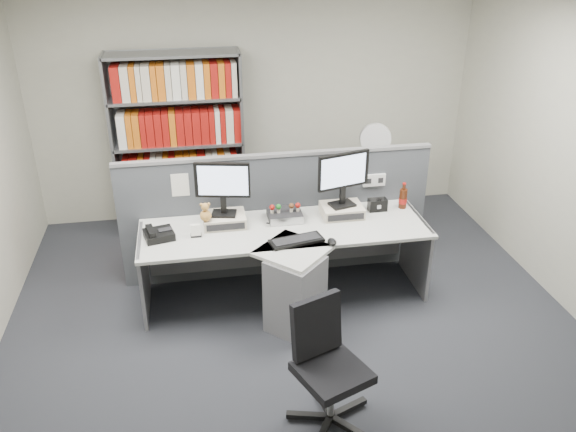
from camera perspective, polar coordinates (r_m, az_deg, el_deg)
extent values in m
plane|color=#303238|center=(5.03, 1.33, -12.73)|extent=(5.50, 5.50, 0.00)
cube|color=#B6B5A3|center=(6.86, -3.14, 10.95)|extent=(5.00, 0.04, 2.70)
cube|color=white|center=(3.93, 1.77, 19.47)|extent=(5.00, 5.50, 0.04)
cube|color=#474A50|center=(5.73, -1.05, -0.02)|extent=(3.00, 0.05, 1.25)
cube|color=gray|center=(5.48, -1.11, 5.94)|extent=(3.00, 0.07, 0.03)
cube|color=white|center=(5.78, 8.32, 3.48)|extent=(0.22, 0.04, 0.12)
cube|color=white|center=(5.47, -10.40, 3.11)|extent=(0.16, 0.00, 0.22)
cube|color=white|center=(5.48, -6.22, 3.43)|extent=(0.16, 0.00, 0.22)
cube|color=white|center=(5.67, 5.97, 4.26)|extent=(0.16, 0.00, 0.22)
cube|color=silver|center=(5.32, -0.32, -1.27)|extent=(2.60, 0.80, 0.03)
cube|color=silver|center=(4.97, 0.47, -3.38)|extent=(0.74, 0.74, 0.03)
cube|color=gray|center=(5.06, 0.70, -7.59)|extent=(0.57, 0.57, 0.69)
cube|color=gray|center=(5.45, -13.76, -5.55)|extent=(0.03, 0.70, 0.72)
cube|color=gray|center=(5.81, 12.24, -3.23)|extent=(0.03, 0.70, 0.72)
cube|color=gray|center=(5.80, -0.92, -2.75)|extent=(2.50, 0.02, 0.45)
cube|color=beige|center=(5.37, -6.18, -0.33)|extent=(0.38, 0.30, 0.10)
cube|color=black|center=(5.24, -6.05, -1.06)|extent=(0.34, 0.01, 0.06)
cube|color=beige|center=(5.54, 5.23, 0.57)|extent=(0.38, 0.30, 0.10)
cube|color=black|center=(5.41, 5.63, -0.12)|extent=(0.34, 0.01, 0.06)
cube|color=black|center=(5.35, -6.21, 0.24)|extent=(0.24, 0.20, 0.02)
cube|color=black|center=(5.31, -6.25, 1.09)|extent=(0.05, 0.04, 0.18)
cube|color=black|center=(5.21, -6.38, 3.48)|extent=(0.49, 0.13, 0.32)
cube|color=silver|center=(5.19, -6.32, 3.40)|extent=(0.43, 0.09, 0.27)
cube|color=black|center=(5.51, 5.25, 1.13)|extent=(0.26, 0.22, 0.02)
cube|color=black|center=(5.48, 5.29, 1.99)|extent=(0.06, 0.04, 0.18)
cube|color=black|center=(5.38, 5.40, 4.41)|extent=(0.50, 0.17, 0.34)
cube|color=silver|center=(5.36, 5.40, 4.33)|extent=(0.44, 0.12, 0.28)
cube|color=black|center=(5.44, -0.33, 0.08)|extent=(0.31, 0.27, 0.08)
cube|color=silver|center=(5.32, -0.08, -0.55)|extent=(0.31, 0.01, 0.07)
cylinder|color=beige|center=(5.38, -1.55, 0.44)|extent=(0.03, 0.03, 0.03)
sphere|color=#A5140F|center=(5.36, -1.56, 0.85)|extent=(0.05, 0.05, 0.05)
cylinder|color=beige|center=(5.39, -0.92, 0.49)|extent=(0.03, 0.03, 0.03)
sphere|color=#19721E|center=(5.37, -0.93, 0.90)|extent=(0.05, 0.05, 0.05)
cylinder|color=beige|center=(5.41, 0.33, 0.59)|extent=(0.03, 0.03, 0.03)
sphere|color=#593319|center=(5.39, 0.33, 1.00)|extent=(0.05, 0.05, 0.05)
cylinder|color=beige|center=(5.42, 0.96, 0.64)|extent=(0.03, 0.03, 0.03)
sphere|color=#A5140F|center=(5.40, 0.96, 1.04)|extent=(0.05, 0.05, 0.05)
cube|color=black|center=(5.07, 0.82, -2.41)|extent=(0.49, 0.26, 0.03)
cube|color=black|center=(5.06, 0.82, -2.25)|extent=(0.43, 0.20, 0.01)
ellipsoid|color=black|center=(5.04, 4.27, -2.50)|extent=(0.08, 0.12, 0.05)
cube|color=black|center=(5.24, -12.38, -1.78)|extent=(0.29, 0.27, 0.07)
cube|color=black|center=(5.21, -13.15, -1.40)|extent=(0.10, 0.21, 0.04)
cube|color=black|center=(5.23, -11.82, -1.30)|extent=(0.12, 0.09, 0.01)
cube|color=black|center=(5.22, -8.88, -1.85)|extent=(0.09, 0.06, 0.02)
cube|color=white|center=(5.18, -8.92, -1.40)|extent=(0.08, 0.03, 0.10)
cube|color=white|center=(5.21, -8.93, -1.21)|extent=(0.08, 0.03, 0.10)
sphere|color=#C18B40|center=(5.23, -7.97, 0.02)|extent=(0.10, 0.10, 0.10)
sphere|color=#C18B40|center=(5.20, -8.02, 0.88)|extent=(0.07, 0.07, 0.07)
sphere|color=#C18B40|center=(5.18, -8.40, 1.10)|extent=(0.03, 0.03, 0.03)
sphere|color=#C18B40|center=(5.19, -7.68, 1.16)|extent=(0.03, 0.03, 0.03)
cube|color=black|center=(5.67, 8.65, 1.09)|extent=(0.17, 0.10, 0.12)
cylinder|color=#3F190A|center=(5.75, 11.06, 1.67)|extent=(0.07, 0.07, 0.19)
cylinder|color=#A5140F|center=(5.76, 11.05, 1.48)|extent=(0.08, 0.08, 0.05)
cylinder|color=#3F190A|center=(5.70, 11.17, 2.78)|extent=(0.03, 0.03, 0.05)
cylinder|color=#A5140F|center=(5.69, 11.20, 3.09)|extent=(0.03, 0.03, 0.01)
cube|color=slate|center=(6.68, -16.46, 6.32)|extent=(0.03, 0.40, 2.00)
cube|color=slate|center=(6.66, -4.54, 7.27)|extent=(0.03, 0.40, 2.00)
cube|color=slate|center=(6.82, -10.53, 7.35)|extent=(1.40, 0.02, 2.00)
cube|color=slate|center=(7.02, -9.86, -0.72)|extent=(1.38, 0.40, 0.03)
cube|color=slate|center=(6.81, -10.19, 3.03)|extent=(1.38, 0.40, 0.03)
cube|color=slate|center=(6.63, -10.53, 6.99)|extent=(1.38, 0.40, 0.03)
cube|color=slate|center=(6.48, -10.89, 11.16)|extent=(1.38, 0.40, 0.03)
cube|color=slate|center=(6.38, -11.25, 15.14)|extent=(1.38, 0.40, 0.03)
cube|color=#A5140F|center=(6.91, -9.98, 0.61)|extent=(1.24, 0.28, 0.36)
cube|color=orange|center=(6.71, -10.31, 4.45)|extent=(1.24, 0.28, 0.36)
cube|color=beige|center=(6.54, -10.67, 8.52)|extent=(1.24, 0.28, 0.36)
cube|color=white|center=(6.41, -11.04, 12.77)|extent=(1.24, 0.28, 0.36)
cube|color=slate|center=(6.77, 8.02, 1.47)|extent=(0.45, 0.60, 0.70)
cube|color=black|center=(6.44, 8.91, 1.74)|extent=(0.40, 0.02, 0.28)
cube|color=black|center=(6.58, 8.71, -0.80)|extent=(0.40, 0.02, 0.28)
cylinder|color=white|center=(6.63, 8.22, 4.35)|extent=(0.20, 0.20, 0.03)
cylinder|color=white|center=(6.58, 8.28, 5.29)|extent=(0.03, 0.03, 0.20)
cylinder|color=white|center=(6.48, 8.48, 7.42)|extent=(0.33, 0.16, 0.33)
cylinder|color=silver|center=(6.50, 8.41, 7.50)|extent=(0.33, 0.15, 0.33)
cylinder|color=silver|center=(4.28, 4.20, -16.97)|extent=(0.05, 0.05, 0.38)
cube|color=black|center=(4.14, 4.30, -14.88)|extent=(0.57, 0.57, 0.07)
cube|color=black|center=(4.10, 2.76, -10.55)|extent=(0.39, 0.24, 0.44)
cube|color=black|center=(4.49, 5.97, -17.94)|extent=(0.28, 0.15, 0.04)
cylinder|color=black|center=(4.56, 7.15, -17.49)|extent=(0.05, 0.05, 0.03)
cube|color=black|center=(4.53, 3.43, -17.34)|extent=(0.07, 0.29, 0.04)
cylinder|color=black|center=(4.62, 2.99, -16.52)|extent=(0.05, 0.05, 0.03)
cube|color=black|center=(4.42, 1.78, -18.74)|extent=(0.29, 0.12, 0.04)
cylinder|color=black|center=(4.43, 0.22, -18.80)|extent=(0.05, 0.05, 0.03)
cube|color=black|center=(4.35, 6.04, -19.78)|extent=(0.22, 0.25, 0.04)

